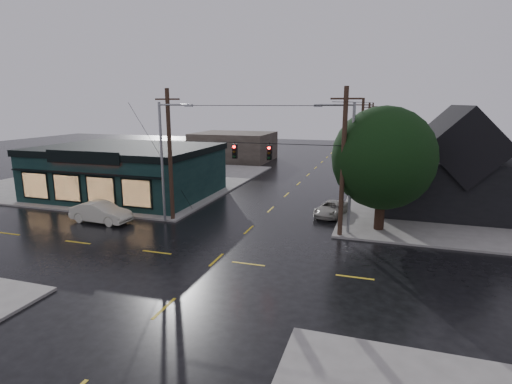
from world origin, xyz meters
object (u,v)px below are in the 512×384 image
(sedan_cream, at_px, (101,212))
(suv_silver, at_px, (332,209))
(utility_pole_nw, at_px, (173,220))
(utility_pole_ne, at_px, (339,236))
(corner_tree, at_px, (383,158))

(sedan_cream, height_order, suv_silver, sedan_cream)
(utility_pole_nw, relative_size, utility_pole_ne, 1.00)
(sedan_cream, bearing_deg, utility_pole_ne, -80.06)
(suv_silver, bearing_deg, sedan_cream, -143.67)
(sedan_cream, bearing_deg, utility_pole_nw, -63.54)
(utility_pole_nw, height_order, sedan_cream, utility_pole_nw)
(utility_pole_nw, bearing_deg, suv_silver, 23.68)
(corner_tree, bearing_deg, utility_pole_ne, -139.84)
(utility_pole_nw, relative_size, sedan_cream, 2.08)
(utility_pole_nw, bearing_deg, sedan_cream, -156.59)
(corner_tree, relative_size, utility_pole_ne, 0.87)
(sedan_cream, relative_size, suv_silver, 1.15)
(corner_tree, bearing_deg, suv_silver, 141.42)
(utility_pole_nw, distance_m, suv_silver, 12.88)
(utility_pole_ne, height_order, sedan_cream, utility_pole_ne)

